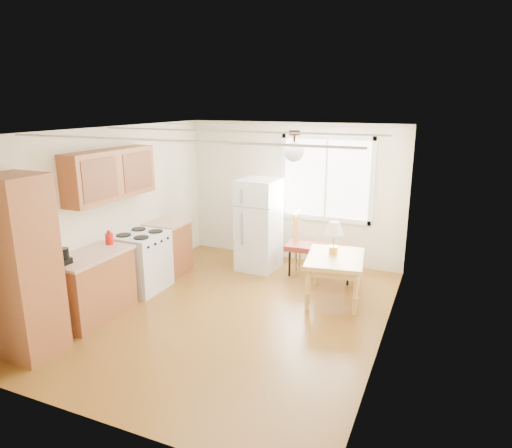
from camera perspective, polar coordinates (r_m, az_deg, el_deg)
The scene contains 11 objects.
room_shell at distance 6.03m, azimuth -2.95°, elevation -0.29°, with size 4.60×5.60×2.62m.
kitchen_run at distance 6.59m, azimuth -18.95°, elevation -3.49°, with size 0.65×3.40×2.20m.
window_unit at distance 8.04m, azimuth 8.78°, elevation 5.62°, with size 1.64×0.05×1.51m.
pendant_light at distance 5.95m, azimuth 4.80°, elevation 9.14°, with size 0.26×0.26×0.40m.
refrigerator at distance 7.85m, azimuth 0.36°, elevation -0.10°, with size 0.68×0.70×1.58m.
bench at distance 7.61m, azimuth 8.17°, elevation -3.19°, with size 1.20×0.50×0.54m.
dining_table at distance 6.77m, azimuth 9.85°, elevation -4.85°, with size 0.95×1.18×0.67m.
chair at distance 7.72m, azimuth 5.71°, elevation -1.84°, with size 0.47×0.47×1.06m.
table_lamp at distance 6.77m, azimuth 9.74°, elevation -0.83°, with size 0.28×0.28×0.48m.
coffee_maker at distance 6.08m, azimuth -23.41°, elevation -3.59°, with size 0.19×0.24×0.35m.
kettle at distance 6.73m, azimuth -17.88°, elevation -1.72°, with size 0.11×0.11×0.21m.
Camera 1 is at (2.59, -5.21, 2.84)m, focal length 32.00 mm.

